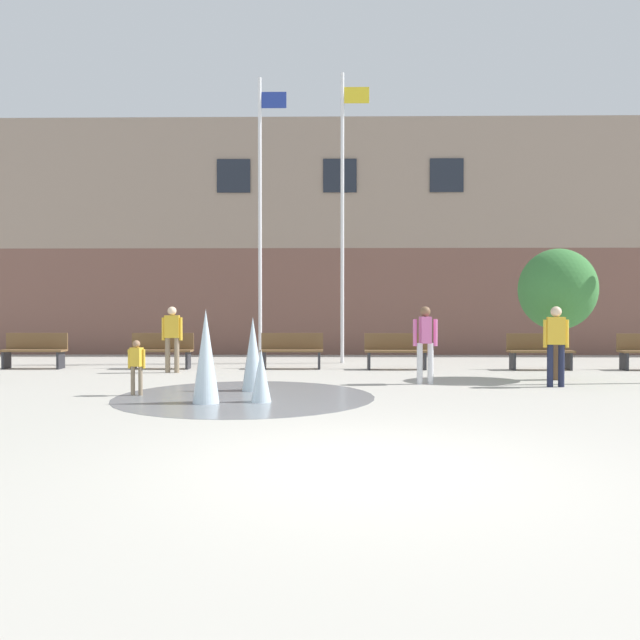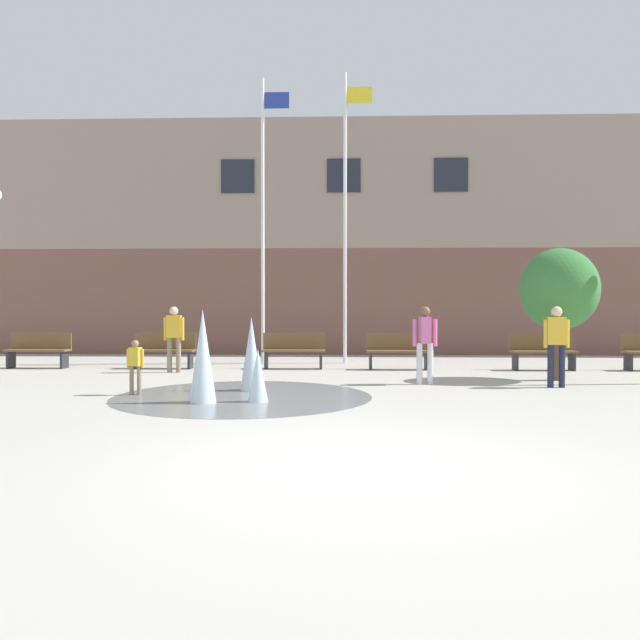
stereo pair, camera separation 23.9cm
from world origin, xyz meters
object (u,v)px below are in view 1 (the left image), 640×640
Objects in this scene: adult_watching at (556,340)px; park_bench_far_left at (35,350)px; street_tree_near_building at (558,290)px; flagpole_left at (261,212)px; flagpole_right at (343,210)px; teen_by_trashcan at (172,334)px; adult_in_red at (425,339)px; child_with_pink_shirt at (137,363)px; park_bench_left_of_flagpoles at (162,350)px; park_bench_under_right_flagpole at (396,350)px; park_bench_near_trashcan at (540,351)px; park_bench_center at (292,350)px.

park_bench_far_left is at bearing -3.41° from adult_watching.
adult_watching is 1.65m from street_tree_near_building.
flagpole_left reaches higher than adult_watching.
teen_by_trashcan is at bearing -147.39° from flagpole_right.
adult_watching is 2.54m from adult_in_red.
street_tree_near_building reaches higher than child_with_pink_shirt.
teen_by_trashcan is 1.00× the size of adult_in_red.
street_tree_near_building reaches higher than teen_by_trashcan.
park_bench_left_of_flagpoles is 1.62× the size of child_with_pink_shirt.
park_bench_left_of_flagpoles is at bearing 179.16° from park_bench_under_right_flagpole.
street_tree_near_building reaches higher than park_bench_left_of_flagpoles.
teen_by_trashcan is at bearing -61.99° from park_bench_left_of_flagpoles.
flagpole_right reaches higher than adult_in_red.
flagpole_right reaches higher than teen_by_trashcan.
child_with_pink_shirt is 0.35× the size of street_tree_near_building.
park_bench_under_right_flagpole is at bearing 179.12° from park_bench_near_trashcan.
park_bench_center is 1.01× the size of adult_watching.
flagpole_left is (-6.39, 5.24, 3.32)m from adult_watching.
park_bench_under_right_flagpole is at bearing -176.17° from teen_by_trashcan.
park_bench_left_of_flagpoles is 0.20× the size of flagpole_left.
park_bench_center is at bearing 83.37° from child_with_pink_shirt.
adult_watching reaches higher than park_bench_center.
adult_in_red is 0.56× the size of street_tree_near_building.
park_bench_far_left is at bearing 69.08° from adult_in_red.
teen_by_trashcan reaches higher than park_bench_near_trashcan.
adult_in_red is (5.74, -2.15, 0.00)m from teen_by_trashcan.
flagpole_right is at bearing 0.00° from flagpole_left.
park_bench_near_trashcan is 1.01× the size of adult_watching.
street_tree_near_building is (8.38, 2.52, 1.37)m from child_with_pink_shirt.
park_bench_left_of_flagpoles is 9.64m from street_tree_near_building.
park_bench_under_right_flagpole is 1.01× the size of adult_watching.
park_bench_near_trashcan is 0.20× the size of flagpole_left.
flagpole_left is (1.85, 2.67, 3.32)m from teen_by_trashcan.
park_bench_far_left is at bearing -167.96° from flagpole_right.
teen_by_trashcan is 0.56× the size of street_tree_near_building.
child_with_pink_shirt reaches higher than park_bench_center.
park_bench_center is 1.62× the size of child_with_pink_shirt.
adult_watching reaches higher than park_bench_under_right_flagpole.
teen_by_trashcan is at bearing -124.77° from flagpole_left.
teen_by_trashcan is at bearing 66.66° from adult_in_red.
teen_by_trashcan is at bearing -14.36° from park_bench_far_left.
park_bench_center is 0.20× the size of flagpole_left.
street_tree_near_building is (8.72, -1.35, 1.01)m from teen_by_trashcan.
adult_watching is (8.77, -3.55, 0.45)m from park_bench_left_of_flagpoles.
teen_by_trashcan is 0.20× the size of flagpole_left.
child_with_pink_shirt is at bearing 89.58° from teen_by_trashcan.
street_tree_near_building is at bearing -34.70° from park_bench_under_right_flagpole.
park_bench_far_left is 12.56m from adult_watching.
park_bench_left_of_flagpoles is (3.27, 0.01, 0.00)m from park_bench_far_left.
adult_in_red is at bearing -18.14° from park_bench_far_left.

